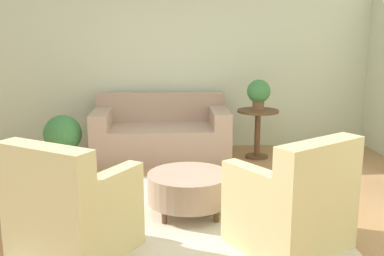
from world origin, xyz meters
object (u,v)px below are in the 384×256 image
at_px(armchair_right, 294,206).
at_px(potted_plant_floor, 63,136).
at_px(side_table, 258,125).
at_px(armchair_left, 70,211).
at_px(potted_plant_on_side_table, 259,92).
at_px(ottoman_table, 189,187).
at_px(couch, 161,135).

distance_m(armchair_right, potted_plant_floor, 3.43).
bearing_deg(side_table, armchair_right, -95.71).
height_order(armchair_right, potted_plant_floor, armchair_right).
height_order(armchair_left, armchair_right, same).
bearing_deg(armchair_right, potted_plant_on_side_table, 84.29).
height_order(ottoman_table, potted_plant_floor, potted_plant_floor).
height_order(armchair_right, side_table, armchair_right).
xyz_separation_m(ottoman_table, potted_plant_floor, (-1.56, 1.72, 0.14)).
bearing_deg(couch, armchair_left, -104.13).
height_order(couch, armchair_right, armchair_right).
bearing_deg(armchair_right, side_table, 84.29).
xyz_separation_m(armchair_right, side_table, (0.27, 2.71, 0.10)).
relative_size(armchair_right, potted_plant_floor, 1.60).
distance_m(armchair_right, ottoman_table, 1.12).
bearing_deg(potted_plant_on_side_table, potted_plant_floor, -175.04).
relative_size(couch, potted_plant_floor, 2.74).
distance_m(armchair_left, ottoman_table, 1.25).
relative_size(side_table, potted_plant_floor, 1.00).
distance_m(armchair_left, side_table, 3.41).
distance_m(couch, potted_plant_on_side_table, 1.49).
height_order(armchair_right, ottoman_table, armchair_right).
distance_m(potted_plant_on_side_table, potted_plant_floor, 2.70).
relative_size(side_table, potted_plant_on_side_table, 1.61).
distance_m(armchair_right, potted_plant_on_side_table, 2.78).
height_order(armchair_left, potted_plant_floor, armchair_left).
height_order(side_table, potted_plant_on_side_table, potted_plant_on_side_table).
relative_size(armchair_right, side_table, 1.60).
xyz_separation_m(couch, ottoman_table, (0.27, -2.07, -0.06)).
relative_size(armchair_left, ottoman_table, 1.36).
bearing_deg(armchair_right, couch, 110.87).
bearing_deg(couch, potted_plant_on_side_table, -5.10).
distance_m(armchair_left, potted_plant_floor, 2.55).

